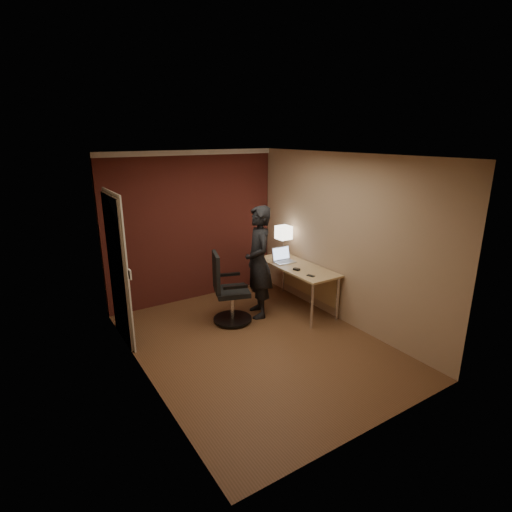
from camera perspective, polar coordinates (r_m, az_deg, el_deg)
name	(u,v)px	position (r m, az deg, el deg)	size (l,w,h in m)	color
room	(188,227)	(6.26, -9.75, 4.13)	(4.00, 4.00, 4.00)	brown
desk	(300,272)	(6.48, 6.35, -2.35)	(0.60, 1.50, 0.73)	tan
desk_lamp	(284,233)	(6.74, 3.97, 3.31)	(0.22, 0.22, 0.54)	silver
laptop	(283,258)	(6.57, 3.85, -0.24)	(0.34, 0.28, 0.23)	silver
mouse	(297,269)	(6.18, 5.82, -1.90)	(0.06, 0.10, 0.03)	black
phone	(311,276)	(5.96, 7.83, -2.81)	(0.06, 0.12, 0.01)	black
office_chair	(228,293)	(5.98, -4.08, -5.28)	(0.61, 0.67, 1.07)	black
person	(259,262)	(6.08, 0.37, -0.90)	(0.63, 0.42, 1.74)	black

